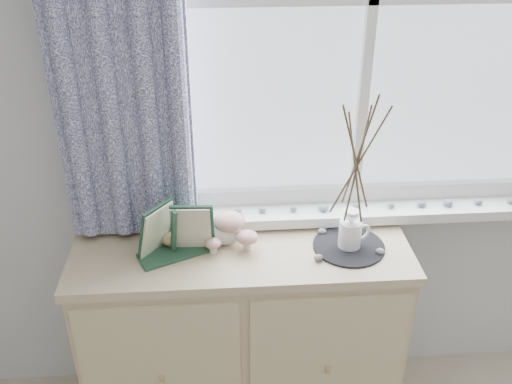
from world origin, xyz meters
TOP-DOWN VIEW (x-y plane):
  - sideboard at (-0.15, 1.75)m, footprint 1.20×0.45m
  - botanical_book at (-0.38, 1.70)m, footprint 0.32×0.24m
  - toadstool_cluster at (-0.18, 1.78)m, footprint 0.19×0.17m
  - wooden_eggs at (-0.42, 1.81)m, footprint 0.10×0.12m
  - songbird_figurine at (-0.21, 1.78)m, footprint 0.15×0.08m
  - crocheted_doily at (0.23, 1.73)m, footprint 0.25×0.25m
  - twig_pitcher at (0.23, 1.73)m, footprint 0.28×0.28m
  - sideboard_pebbles at (0.20, 1.71)m, footprint 0.25×0.19m

SIDE VIEW (x-z plane):
  - sideboard at x=-0.15m, z-range 0.00..0.85m
  - crocheted_doily at x=0.23m, z-range 0.85..0.86m
  - sideboard_pebbles at x=0.20m, z-range 0.85..0.87m
  - wooden_eggs at x=-0.42m, z-range 0.84..0.92m
  - songbird_figurine at x=-0.21m, z-range 0.85..0.93m
  - toadstool_cluster at x=-0.18m, z-range 0.86..0.97m
  - botanical_book at x=-0.38m, z-range 0.85..1.06m
  - twig_pitcher at x=0.23m, z-range 0.90..1.50m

